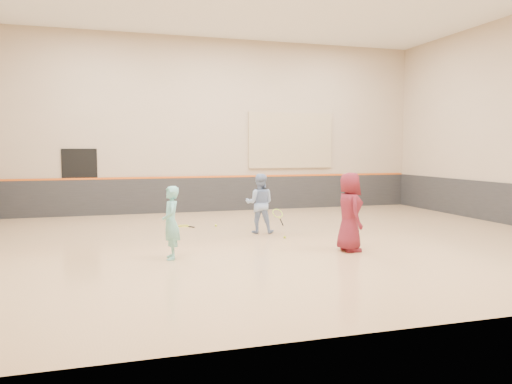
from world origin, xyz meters
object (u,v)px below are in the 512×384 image
object	(u,v)px
instructor	(260,203)
girl	(171,223)
young_man	(349,212)
spare_racket	(184,226)

from	to	relation	value
instructor	girl	bearing A→B (deg)	63.97
young_man	spare_racket	size ratio (longest dim) A/B	2.38
spare_racket	girl	bearing A→B (deg)	-101.69
girl	young_man	distance (m)	3.79
girl	instructor	xyz separation A→B (m)	(2.60, 2.47, 0.04)
girl	spare_racket	bearing A→B (deg)	171.23
young_man	instructor	bearing A→B (deg)	28.71
girl	instructor	bearing A→B (deg)	136.39
instructor	spare_racket	bearing A→B (deg)	-22.87
girl	young_man	xyz separation A→B (m)	(3.78, -0.29, 0.12)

